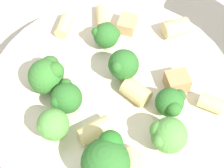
{
  "coord_description": "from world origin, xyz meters",
  "views": [
    {
      "loc": [
        -0.15,
        -0.12,
        0.34
      ],
      "look_at": [
        0.0,
        0.0,
        0.05
      ],
      "focal_mm": 60.0,
      "sensor_mm": 36.0,
      "label": 1
    }
  ],
  "objects_px": {
    "broccoli_floret_1": "(47,75)",
    "chicken_chunk_1": "(127,24)",
    "broccoli_floret_4": "(66,98)",
    "rigatoni_2": "(131,163)",
    "rigatoni_6": "(211,103)",
    "broccoli_floret_5": "(167,135)",
    "chicken_chunk_0": "(177,82)",
    "broccoli_floret_0": "(107,35)",
    "broccoli_floret_2": "(171,102)",
    "rigatoni_5": "(95,131)",
    "broccoli_floret_7": "(106,161)",
    "broccoli_floret_6": "(124,65)",
    "rigatoni_0": "(103,17)",
    "rigatoni_3": "(176,28)",
    "broccoli_floret_3": "(53,126)",
    "pasta_bowl": "(112,99)",
    "rigatoni_4": "(136,92)",
    "rigatoni_1": "(64,26)"
  },
  "relations": [
    {
      "from": "rigatoni_5",
      "to": "broccoli_floret_1",
      "type": "bearing_deg",
      "value": 80.68
    },
    {
      "from": "rigatoni_0",
      "to": "rigatoni_2",
      "type": "relative_size",
      "value": 1.23
    },
    {
      "from": "rigatoni_3",
      "to": "chicken_chunk_0",
      "type": "xyz_separation_m",
      "value": [
        -0.05,
        -0.04,
        -0.0
      ]
    },
    {
      "from": "broccoli_floret_1",
      "to": "rigatoni_6",
      "type": "height_order",
      "value": "broccoli_floret_1"
    },
    {
      "from": "rigatoni_0",
      "to": "broccoli_floret_5",
      "type": "bearing_deg",
      "value": -119.48
    },
    {
      "from": "broccoli_floret_2",
      "to": "rigatoni_5",
      "type": "relative_size",
      "value": 1.02
    },
    {
      "from": "broccoli_floret_7",
      "to": "chicken_chunk_1",
      "type": "distance_m",
      "value": 0.16
    },
    {
      "from": "broccoli_floret_2",
      "to": "broccoli_floret_4",
      "type": "bearing_deg",
      "value": 127.0
    },
    {
      "from": "rigatoni_4",
      "to": "broccoli_floret_0",
      "type": "bearing_deg",
      "value": 63.72
    },
    {
      "from": "broccoli_floret_4",
      "to": "broccoli_floret_7",
      "type": "height_order",
      "value": "broccoli_floret_7"
    },
    {
      "from": "broccoli_floret_0",
      "to": "rigatoni_6",
      "type": "bearing_deg",
      "value": -87.61
    },
    {
      "from": "broccoli_floret_3",
      "to": "chicken_chunk_0",
      "type": "relative_size",
      "value": 1.74
    },
    {
      "from": "broccoli_floret_0",
      "to": "broccoli_floret_3",
      "type": "distance_m",
      "value": 0.11
    },
    {
      "from": "broccoli_floret_5",
      "to": "chicken_chunk_0",
      "type": "relative_size",
      "value": 1.74
    },
    {
      "from": "broccoli_floret_2",
      "to": "chicken_chunk_0",
      "type": "height_order",
      "value": "broccoli_floret_2"
    },
    {
      "from": "rigatoni_2",
      "to": "rigatoni_6",
      "type": "height_order",
      "value": "rigatoni_2"
    },
    {
      "from": "pasta_bowl",
      "to": "chicken_chunk_0",
      "type": "distance_m",
      "value": 0.07
    },
    {
      "from": "pasta_bowl",
      "to": "rigatoni_6",
      "type": "xyz_separation_m",
      "value": [
        0.04,
        -0.08,
        0.02
      ]
    },
    {
      "from": "broccoli_floret_6",
      "to": "rigatoni_4",
      "type": "relative_size",
      "value": 1.47
    },
    {
      "from": "broccoli_floret_0",
      "to": "rigatoni_4",
      "type": "distance_m",
      "value": 0.07
    },
    {
      "from": "broccoli_floret_0",
      "to": "broccoli_floret_7",
      "type": "relative_size",
      "value": 0.63
    },
    {
      "from": "broccoli_floret_4",
      "to": "rigatoni_2",
      "type": "height_order",
      "value": "broccoli_floret_4"
    },
    {
      "from": "broccoli_floret_1",
      "to": "chicken_chunk_0",
      "type": "relative_size",
      "value": 1.69
    },
    {
      "from": "rigatoni_3",
      "to": "rigatoni_4",
      "type": "bearing_deg",
      "value": -169.87
    },
    {
      "from": "broccoli_floret_5",
      "to": "rigatoni_4",
      "type": "height_order",
      "value": "broccoli_floret_5"
    },
    {
      "from": "broccoli_floret_4",
      "to": "rigatoni_4",
      "type": "bearing_deg",
      "value": -39.99
    },
    {
      "from": "broccoli_floret_1",
      "to": "broccoli_floret_4",
      "type": "bearing_deg",
      "value": -102.25
    },
    {
      "from": "rigatoni_2",
      "to": "chicken_chunk_0",
      "type": "height_order",
      "value": "same"
    },
    {
      "from": "rigatoni_3",
      "to": "chicken_chunk_0",
      "type": "distance_m",
      "value": 0.07
    },
    {
      "from": "broccoli_floret_0",
      "to": "broccoli_floret_7",
      "type": "distance_m",
      "value": 0.14
    },
    {
      "from": "broccoli_floret_2",
      "to": "rigatoni_2",
      "type": "bearing_deg",
      "value": -175.09
    },
    {
      "from": "broccoli_floret_0",
      "to": "broccoli_floret_2",
      "type": "relative_size",
      "value": 1.01
    },
    {
      "from": "broccoli_floret_1",
      "to": "chicken_chunk_1",
      "type": "height_order",
      "value": "broccoli_floret_1"
    },
    {
      "from": "pasta_bowl",
      "to": "broccoli_floret_5",
      "type": "height_order",
      "value": "broccoli_floret_5"
    },
    {
      "from": "broccoli_floret_6",
      "to": "rigatoni_3",
      "type": "height_order",
      "value": "broccoli_floret_6"
    },
    {
      "from": "rigatoni_5",
      "to": "chicken_chunk_0",
      "type": "xyz_separation_m",
      "value": [
        0.09,
        -0.03,
        0.0
      ]
    },
    {
      "from": "broccoli_floret_6",
      "to": "rigatoni_4",
      "type": "height_order",
      "value": "broccoli_floret_6"
    },
    {
      "from": "broccoli_floret_3",
      "to": "broccoli_floret_7",
      "type": "xyz_separation_m",
      "value": [
        0.0,
        -0.05,
        0.01
      ]
    },
    {
      "from": "broccoli_floret_1",
      "to": "broccoli_floret_7",
      "type": "distance_m",
      "value": 0.1
    },
    {
      "from": "broccoli_floret_0",
      "to": "broccoli_floret_4",
      "type": "xyz_separation_m",
      "value": [
        -0.08,
        -0.02,
        0.0
      ]
    },
    {
      "from": "rigatoni_1",
      "to": "rigatoni_5",
      "type": "xyz_separation_m",
      "value": [
        -0.07,
        -0.1,
        0.0
      ]
    },
    {
      "from": "pasta_bowl",
      "to": "broccoli_floret_6",
      "type": "height_order",
      "value": "broccoli_floret_6"
    },
    {
      "from": "broccoli_floret_7",
      "to": "chicken_chunk_0",
      "type": "relative_size",
      "value": 2.25
    },
    {
      "from": "pasta_bowl",
      "to": "rigatoni_3",
      "type": "bearing_deg",
      "value": -3.93
    },
    {
      "from": "rigatoni_5",
      "to": "rigatoni_2",
      "type": "bearing_deg",
      "value": -93.76
    },
    {
      "from": "broccoli_floret_2",
      "to": "broccoli_floret_1",
      "type": "bearing_deg",
      "value": 115.65
    },
    {
      "from": "broccoli_floret_1",
      "to": "rigatoni_3",
      "type": "relative_size",
      "value": 1.38
    },
    {
      "from": "rigatoni_3",
      "to": "rigatoni_2",
      "type": "bearing_deg",
      "value": -159.44
    },
    {
      "from": "broccoli_floret_3",
      "to": "broccoli_floret_4",
      "type": "xyz_separation_m",
      "value": [
        0.03,
        0.01,
        -0.0
      ]
    },
    {
      "from": "broccoli_floret_2",
      "to": "broccoli_floret_6",
      "type": "height_order",
      "value": "broccoli_floret_6"
    }
  ]
}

